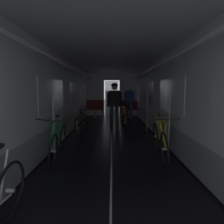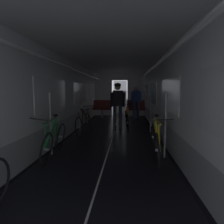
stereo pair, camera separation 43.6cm
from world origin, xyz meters
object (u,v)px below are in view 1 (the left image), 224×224
Objects in this scene: bicycle_yellow at (160,140)px; bicycle_orange_in_aisle at (124,119)px; person_cyclist_aisle at (115,101)px; bicycle_green at (59,141)px; bench_seat_far_right at (129,107)px; person_standing_near_bench at (130,100)px; bench_seat_far_left at (95,107)px; bicycle_black at (82,124)px.

bicycle_yellow is 1.00× the size of bicycle_orange_in_aisle.
bicycle_green is at bearing -113.87° from person_cyclist_aisle.
bench_seat_far_right is 0.55m from person_standing_near_bench.
bicycle_yellow is at bearing -78.10° from bicycle_orange_in_aisle.
person_standing_near_bench is (0.45, 2.66, 0.59)m from bicycle_orange_in_aisle.
bench_seat_far_right is 0.58× the size of bicycle_orange_in_aisle.
bicycle_yellow is (1.98, -5.99, -0.19)m from bench_seat_far_left.
bench_seat_far_right reaches higher than bicycle_yellow.
bicycle_orange_in_aisle is at bearing 37.95° from person_cyclist_aisle.
bicycle_black is at bearing 135.34° from bicycle_yellow.
person_standing_near_bench is (2.04, 5.74, 0.59)m from bicycle_green.
bench_seat_far_left is 0.58× the size of person_standing_near_bench.
person_standing_near_bench is at bearing 70.43° from bicycle_green.
bicycle_black is (0.16, 2.16, 0.00)m from bicycle_green.
bicycle_black is 1.00× the size of bicycle_orange_in_aisle.
person_standing_near_bench is (0.00, -0.38, 0.41)m from bench_seat_far_right.
bench_seat_far_left and bench_seat_far_right have the same top height.
bench_seat_far_right is 4.39m from bicycle_black.
bench_seat_far_left is 1.00× the size of bench_seat_far_right.
bicycle_green is 3.47m from bicycle_orange_in_aisle.
bicycle_orange_in_aisle is at bearing 33.08° from bicycle_black.
bench_seat_far_left is at bearing 168.21° from person_standing_near_bench.
bicycle_orange_in_aisle is 2.76m from person_standing_near_bench.
bicycle_green is 6.13m from person_standing_near_bench.
bench_seat_far_right reaches higher than bicycle_black.
bicycle_green is 3.16m from person_cyclist_aisle.
person_standing_near_bench is (1.80, -0.38, 0.41)m from bench_seat_far_left.
bicycle_yellow is at bearing -88.32° from bench_seat_far_right.
bicycle_yellow is 0.98× the size of person_cyclist_aisle.
bicycle_yellow is at bearing -44.66° from bicycle_black.
person_cyclist_aisle is at bearing 66.13° from bicycle_green.
bench_seat_far_left is at bearing 108.24° from bicycle_yellow.
bench_seat_far_right is at bearing 71.57° from bicycle_green.
bench_seat_far_right is 0.58× the size of bicycle_yellow.
person_cyclist_aisle is 0.81m from bicycle_orange_in_aisle.
bicycle_green reaches higher than bicycle_orange_in_aisle.
person_cyclist_aisle reaches higher than bicycle_green.
bicycle_black is 0.98× the size of person_cyclist_aisle.
person_standing_near_bench is (0.79, 2.92, -0.10)m from person_cyclist_aisle.
bicycle_orange_in_aisle is (1.35, -3.03, -0.18)m from bench_seat_far_left.
bicycle_green reaches higher than bicycle_yellow.
person_standing_near_bench reaches higher than bench_seat_far_right.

